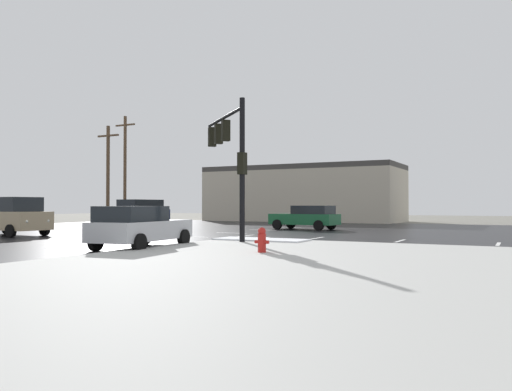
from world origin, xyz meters
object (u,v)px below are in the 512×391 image
at_px(sedan_green, 306,217).
at_px(utility_pole_far, 108,173).
at_px(fire_hydrant, 262,240).
at_px(traffic_signal_mast, 230,147).
at_px(sedan_silver, 140,226).
at_px(suv_tan, 9,215).
at_px(utility_pole_distant, 125,167).
at_px(suv_navy, 141,212).

distance_m(sedan_green, utility_pole_far, 17.59).
bearing_deg(fire_hydrant, traffic_signal_mast, 129.98).
xyz_separation_m(sedan_silver, suv_tan, (-11.52, 3.02, 0.24)).
height_order(traffic_signal_mast, utility_pole_distant, utility_pole_distant).
relative_size(sedan_green, suv_navy, 0.96).
bearing_deg(sedan_silver, fire_hydrant, -99.75).
relative_size(traffic_signal_mast, fire_hydrant, 7.43).
height_order(sedan_silver, utility_pole_far, utility_pole_far).
xyz_separation_m(suv_navy, utility_pole_distant, (-5.97, 4.81, 3.98)).
bearing_deg(sedan_green, suv_tan, 55.91).
xyz_separation_m(traffic_signal_mast, suv_navy, (-14.53, 11.10, -3.12)).
xyz_separation_m(suv_tan, suv_navy, (-1.86, 12.66, 0.00)).
relative_size(fire_hydrant, suv_navy, 0.16).
bearing_deg(suv_navy, traffic_signal_mast, -127.12).
relative_size(traffic_signal_mast, utility_pole_far, 0.73).
distance_m(fire_hydrant, suv_navy, 24.52).
bearing_deg(suv_tan, traffic_signal_mast, 9.50).
bearing_deg(sedan_silver, suv_tan, 68.58).
height_order(sedan_green, suv_navy, suv_navy).
relative_size(traffic_signal_mast, utility_pole_distant, 0.61).
relative_size(sedan_green, utility_pole_distant, 0.48).
relative_size(suv_navy, utility_pole_far, 0.60).
bearing_deg(sedan_silver, sedan_green, -6.55).
bearing_deg(utility_pole_distant, suv_tan, -65.84).
bearing_deg(traffic_signal_mast, suv_tan, 49.02).
distance_m(sedan_silver, sedan_green, 16.50).
distance_m(fire_hydrant, utility_pole_far, 28.20).
height_order(traffic_signal_mast, suv_navy, traffic_signal_mast).
relative_size(suv_tan, sedan_green, 1.05).
height_order(traffic_signal_mast, suv_tan, traffic_signal_mast).
relative_size(traffic_signal_mast, suv_tan, 1.20).
bearing_deg(fire_hydrant, suv_tan, 168.85).
bearing_deg(sedan_green, sedan_silver, 96.47).
bearing_deg(utility_pole_distant, fire_hydrant, -40.20).
distance_m(sedan_silver, utility_pole_distant, 28.50).
xyz_separation_m(traffic_signal_mast, utility_pole_far, (-18.46, 11.67, 0.04)).
bearing_deg(suv_tan, sedan_silver, -12.25).
distance_m(fire_hydrant, sedan_silver, 5.25).
bearing_deg(fire_hydrant, suv_navy, 139.38).
bearing_deg(sedan_green, utility_pole_far, 7.12).
relative_size(traffic_signal_mast, sedan_green, 1.26).
bearing_deg(suv_navy, utility_pole_distant, 51.40).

